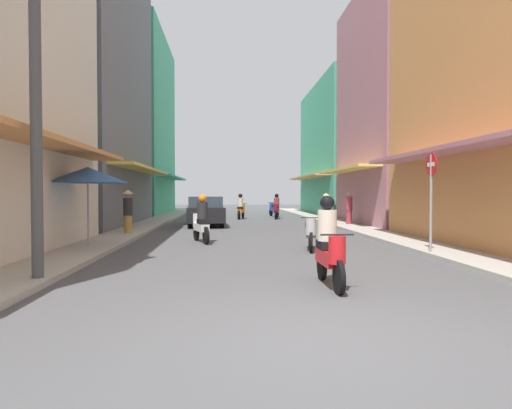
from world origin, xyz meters
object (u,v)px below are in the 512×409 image
object	(u,v)px
vendor_umbrella	(88,175)
utility_pole	(36,102)
motorbike_silver	(310,232)
pedestrian_far	(326,205)
pedestrian_midway	(128,210)
motorbike_red	(329,246)
street_sign_no_entry	(431,189)
motorbike_orange	(241,208)
motorbike_white	(201,221)
pedestrian_crossing	(349,209)
motorbike_blue	(274,209)
motorbike_maroon	(276,208)
parked_car	(205,211)

from	to	relation	value
vendor_umbrella	utility_pole	xyz separation A→B (m)	(0.56, -4.79, 1.10)
motorbike_silver	pedestrian_far	bearing A→B (deg)	75.55
utility_pole	motorbike_silver	bearing A→B (deg)	37.27
pedestrian_midway	pedestrian_far	bearing A→B (deg)	44.80
motorbike_red	utility_pole	xyz separation A→B (m)	(-5.13, 0.51, 2.53)
motorbike_silver	street_sign_no_entry	distance (m)	3.40
motorbike_orange	vendor_umbrella	world-z (taller)	vendor_umbrella
vendor_umbrella	motorbike_silver	bearing A→B (deg)	-3.84
motorbike_white	pedestrian_far	bearing A→B (deg)	60.39
pedestrian_midway	pedestrian_crossing	size ratio (longest dim) A/B	1.04
motorbike_blue	motorbike_red	bearing A→B (deg)	-93.71
motorbike_maroon	pedestrian_far	world-z (taller)	pedestrian_far
motorbike_silver	motorbike_blue	bearing A→B (deg)	87.18
motorbike_blue	pedestrian_crossing	bearing A→B (deg)	-73.91
parked_car	pedestrian_crossing	bearing A→B (deg)	-6.03
motorbike_orange	motorbike_red	bearing A→B (deg)	-87.55
parked_car	pedestrian_far	distance (m)	8.53
motorbike_silver	parked_car	xyz separation A→B (m)	(-3.42, 9.58, 0.24)
motorbike_silver	utility_pole	world-z (taller)	utility_pole
motorbike_red	pedestrian_crossing	size ratio (longest dim) A/B	1.07
motorbike_blue	pedestrian_midway	bearing A→B (deg)	-117.29
street_sign_no_entry	motorbike_maroon	bearing A→B (deg)	96.93
motorbike_silver	motorbike_white	world-z (taller)	motorbike_white
motorbike_red	pedestrian_far	size ratio (longest dim) A/B	1.12
motorbike_maroon	pedestrian_crossing	xyz separation A→B (m)	(2.80, -6.52, 0.14)
motorbike_blue	street_sign_no_entry	world-z (taller)	street_sign_no_entry
motorbike_blue	street_sign_no_entry	bearing A→B (deg)	-84.40
motorbike_maroon	street_sign_no_entry	distance (m)	16.99
motorbike_blue	pedestrian_crossing	world-z (taller)	pedestrian_crossing
motorbike_silver	parked_car	distance (m)	10.17
motorbike_white	motorbike_orange	xyz separation A→B (m)	(1.74, 13.13, 0.00)
motorbike_red	motorbike_orange	bearing A→B (deg)	92.45
vendor_umbrella	pedestrian_crossing	bearing A→B (deg)	40.47
parked_car	pedestrian_far	bearing A→B (deg)	33.63
motorbike_red	pedestrian_far	distance (m)	19.65
motorbike_silver	parked_car	world-z (taller)	parked_car
pedestrian_crossing	motorbike_maroon	bearing A→B (deg)	113.27
motorbike_orange	pedestrian_midway	distance (m)	11.66
motorbike_orange	motorbike_blue	distance (m)	3.67
utility_pole	motorbike_white	bearing A→B (deg)	68.87
pedestrian_midway	utility_pole	size ratio (longest dim) A/B	0.28
motorbike_white	utility_pole	world-z (taller)	utility_pole
motorbike_maroon	motorbike_white	bearing A→B (deg)	-106.77
motorbike_maroon	pedestrian_far	size ratio (longest dim) A/B	1.10
motorbike_silver	motorbike_red	xyz separation A→B (m)	(-0.60, -4.88, 0.20)
vendor_umbrella	street_sign_no_entry	distance (m)	9.31
utility_pole	motorbike_maroon	bearing A→B (deg)	71.76
motorbike_orange	motorbike_blue	size ratio (longest dim) A/B	1.00
pedestrian_midway	vendor_umbrella	size ratio (longest dim) A/B	0.74
motorbike_white	street_sign_no_entry	size ratio (longest dim) A/B	0.66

